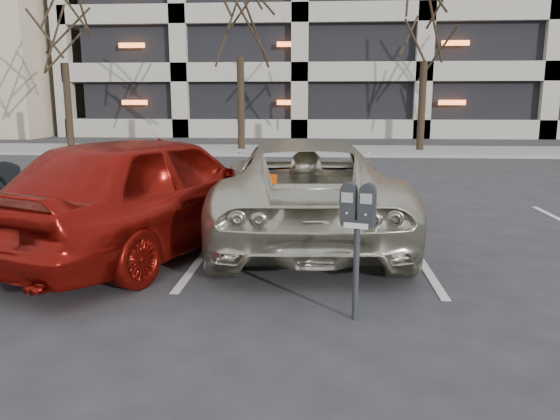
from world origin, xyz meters
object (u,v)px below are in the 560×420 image
object	(u,v)px
suv_silver	(304,188)
car_red	(151,192)
tree_c	(427,3)
parking_meter	(357,218)
tree_a	(61,9)

from	to	relation	value
suv_silver	car_red	bearing A→B (deg)	20.01
tree_c	suv_silver	xyz separation A→B (m)	(-4.11, -13.73, -4.82)
parking_meter	car_red	world-z (taller)	car_red
suv_silver	car_red	world-z (taller)	car_red
car_red	tree_a	bearing A→B (deg)	-39.65
parking_meter	tree_a	bearing A→B (deg)	139.53
car_red	suv_silver	bearing A→B (deg)	-133.70
tree_a	car_red	distance (m)	17.27
parking_meter	car_red	size ratio (longest dim) A/B	0.26
tree_a	car_red	xyz separation A→B (m)	(7.87, -14.63, -4.69)
tree_c	suv_silver	world-z (taller)	tree_c
tree_c	parking_meter	distance (m)	17.80
parking_meter	car_red	distance (m)	3.38
car_red	tree_c	bearing A→B (deg)	-90.66
tree_c	suv_silver	size ratio (longest dim) A/B	1.42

